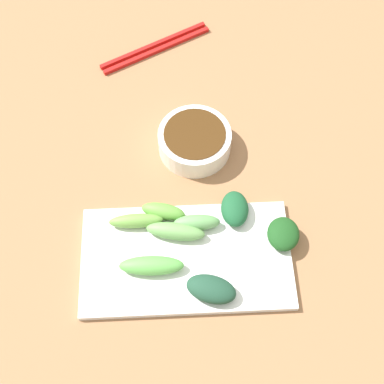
% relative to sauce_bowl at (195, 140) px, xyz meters
% --- Properties ---
extents(tabletop, '(2.10, 2.10, 0.02)m').
position_rel_sauce_bowl_xyz_m(tabletop, '(0.11, -0.02, -0.03)').
color(tabletop, '#996B47').
rests_on(tabletop, ground).
extents(sauce_bowl, '(0.13, 0.13, 0.04)m').
position_rel_sauce_bowl_xyz_m(sauce_bowl, '(0.00, 0.00, 0.00)').
color(sauce_bowl, white).
rests_on(sauce_bowl, tabletop).
extents(serving_plate, '(0.18, 0.33, 0.01)m').
position_rel_sauce_bowl_xyz_m(serving_plate, '(0.21, -0.02, -0.02)').
color(serving_plate, white).
rests_on(serving_plate, tabletop).
extents(broccoli_leafy_0, '(0.06, 0.05, 0.03)m').
position_rel_sauce_bowl_xyz_m(broccoli_leafy_0, '(0.14, 0.06, 0.00)').
color(broccoli_leafy_0, '#1B542F').
rests_on(broccoli_leafy_0, serving_plate).
extents(broccoli_leafy_1, '(0.07, 0.06, 0.03)m').
position_rel_sauce_bowl_xyz_m(broccoli_leafy_1, '(0.18, 0.13, 0.00)').
color(broccoli_leafy_1, '#1B4A1C').
rests_on(broccoli_leafy_1, serving_plate).
extents(broccoli_stalk_2, '(0.03, 0.07, 0.03)m').
position_rel_sauce_bowl_xyz_m(broccoli_stalk_2, '(0.16, -0.00, 0.00)').
color(broccoli_stalk_2, '#649F5A').
rests_on(broccoli_stalk_2, serving_plate).
extents(broccoli_stalk_3, '(0.03, 0.10, 0.02)m').
position_rel_sauce_bowl_xyz_m(broccoli_stalk_3, '(0.23, -0.08, 0.00)').
color(broccoli_stalk_3, '#5CAC4B').
rests_on(broccoli_stalk_3, serving_plate).
extents(broccoli_leafy_4, '(0.06, 0.09, 0.03)m').
position_rel_sauce_bowl_xyz_m(broccoli_leafy_4, '(0.27, 0.01, 0.00)').
color(broccoli_leafy_4, '#204632').
rests_on(broccoli_leafy_4, serving_plate).
extents(broccoli_stalk_5, '(0.04, 0.08, 0.03)m').
position_rel_sauce_bowl_xyz_m(broccoli_stalk_5, '(0.13, -0.06, 0.00)').
color(broccoli_stalk_5, '#64A640').
rests_on(broccoli_stalk_5, serving_plate).
extents(broccoli_stalk_6, '(0.02, 0.09, 0.02)m').
position_rel_sauce_bowl_xyz_m(broccoli_stalk_6, '(0.15, -0.10, -0.00)').
color(broccoli_stalk_6, '#6FA546').
rests_on(broccoli_stalk_6, serving_plate).
extents(broccoli_stalk_7, '(0.04, 0.10, 0.03)m').
position_rel_sauce_bowl_xyz_m(broccoli_stalk_7, '(0.17, -0.04, 0.00)').
color(broccoli_stalk_7, '#6CA357').
rests_on(broccoli_stalk_7, serving_plate).
extents(chopsticks, '(0.13, 0.22, 0.01)m').
position_rel_sauce_bowl_xyz_m(chopsticks, '(-0.24, -0.07, -0.02)').
color(chopsticks, red).
rests_on(chopsticks, tabletop).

